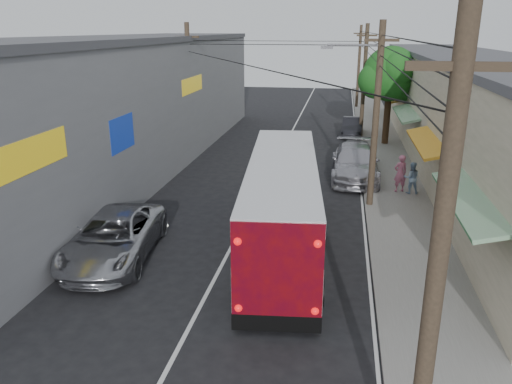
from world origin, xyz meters
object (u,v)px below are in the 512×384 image
at_px(parked_car_far, 352,127).
at_px(pedestrian_near, 400,173).
at_px(jeepney, 114,237).
at_px(parked_suv, 355,163).
at_px(pedestrian_far, 411,178).
at_px(parked_car_mid, 354,154).
at_px(coach_bus, 282,203).

xyz_separation_m(parked_car_far, pedestrian_near, (2.09, -13.58, 0.35)).
xyz_separation_m(jeepney, parked_suv, (8.40, 11.38, 0.08)).
bearing_deg(jeepney, pedestrian_far, 32.51).
relative_size(jeepney, parked_car_mid, 1.32).
distance_m(parked_suv, pedestrian_far, 3.60).
height_order(jeepney, parked_car_far, jeepney).
bearing_deg(parked_car_mid, parked_suv, -83.63).
distance_m(jeepney, pedestrian_near, 13.86).
distance_m(jeepney, parked_suv, 14.14).
bearing_deg(parked_suv, pedestrian_far, -44.16).
height_order(parked_suv, parked_car_far, parked_suv).
distance_m(jeepney, pedestrian_far, 14.13).
xyz_separation_m(parked_suv, parked_car_far, (0.00, 11.26, -0.19)).
xyz_separation_m(parked_car_mid, parked_car_far, (0.00, 8.70, -0.06)).
height_order(parked_car_far, pedestrian_near, pedestrian_near).
xyz_separation_m(coach_bus, parked_car_mid, (2.78, 12.00, -0.95)).
bearing_deg(parked_suv, coach_bus, -106.73).
distance_m(parked_suv, parked_car_mid, 2.57).
bearing_deg(parked_suv, parked_car_far, 89.71).
height_order(coach_bus, pedestrian_near, coach_bus).
xyz_separation_m(coach_bus, pedestrian_far, (5.38, 6.94, -0.80)).
distance_m(parked_car_far, pedestrian_near, 13.74).
relative_size(parked_car_mid, parked_car_far, 1.05).
distance_m(parked_car_mid, pedestrian_far, 5.69).
height_order(parked_suv, parked_car_mid, parked_suv).
bearing_deg(parked_car_mid, pedestrian_near, -60.51).
relative_size(coach_bus, pedestrian_far, 7.50).
xyz_separation_m(jeepney, parked_car_mid, (8.40, 13.94, -0.05)).
relative_size(parked_suv, pedestrian_near, 3.29).
bearing_deg(jeepney, parked_car_far, 63.21).
bearing_deg(jeepney, pedestrian_near, 34.39).
bearing_deg(pedestrian_far, parked_car_mid, -68.20).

